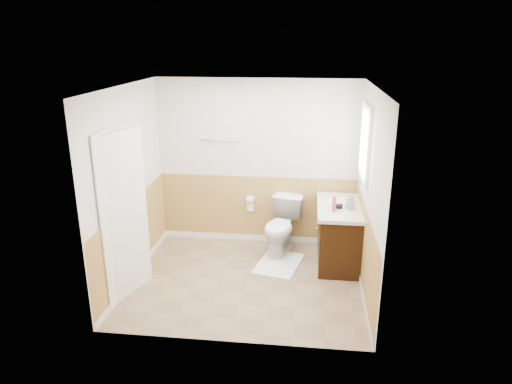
# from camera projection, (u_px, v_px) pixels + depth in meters

# --- Properties ---
(floor) EXTENTS (3.00, 3.00, 0.00)m
(floor) POSITION_uv_depth(u_px,v_px,m) (246.00, 280.00, 6.09)
(floor) COLOR #8C7051
(floor) RESTS_ON ground
(ceiling) EXTENTS (3.00, 3.00, 0.00)m
(ceiling) POSITION_uv_depth(u_px,v_px,m) (245.00, 87.00, 5.30)
(ceiling) COLOR white
(ceiling) RESTS_ON floor
(wall_back) EXTENTS (3.00, 0.00, 3.00)m
(wall_back) POSITION_uv_depth(u_px,v_px,m) (257.00, 163.00, 6.92)
(wall_back) COLOR silver
(wall_back) RESTS_ON floor
(wall_front) EXTENTS (3.00, 0.00, 3.00)m
(wall_front) POSITION_uv_depth(u_px,v_px,m) (227.00, 232.00, 4.47)
(wall_front) COLOR silver
(wall_front) RESTS_ON floor
(wall_left) EXTENTS (0.00, 3.00, 3.00)m
(wall_left) POSITION_uv_depth(u_px,v_px,m) (128.00, 186.00, 5.86)
(wall_left) COLOR silver
(wall_left) RESTS_ON floor
(wall_right) EXTENTS (0.00, 3.00, 3.00)m
(wall_right) POSITION_uv_depth(u_px,v_px,m) (370.00, 195.00, 5.53)
(wall_right) COLOR silver
(wall_right) RESTS_ON floor
(wainscot_back) EXTENTS (3.00, 0.00, 3.00)m
(wainscot_back) POSITION_uv_depth(u_px,v_px,m) (257.00, 211.00, 7.15)
(wainscot_back) COLOR tan
(wainscot_back) RESTS_ON floor
(wainscot_front) EXTENTS (3.00, 0.00, 3.00)m
(wainscot_front) POSITION_uv_depth(u_px,v_px,m) (229.00, 299.00, 4.72)
(wainscot_front) COLOR tan
(wainscot_front) RESTS_ON floor
(wainscot_left) EXTENTS (0.00, 2.60, 2.60)m
(wainscot_left) POSITION_uv_depth(u_px,v_px,m) (134.00, 240.00, 6.10)
(wainscot_left) COLOR tan
(wainscot_left) RESTS_ON floor
(wainscot_right) EXTENTS (0.00, 2.60, 2.60)m
(wainscot_right) POSITION_uv_depth(u_px,v_px,m) (364.00, 252.00, 5.77)
(wainscot_right) COLOR tan
(wainscot_right) RESTS_ON floor
(toilet) EXTENTS (0.63, 0.88, 0.81)m
(toilet) POSITION_uv_depth(u_px,v_px,m) (281.00, 227.00, 6.77)
(toilet) COLOR white
(toilet) RESTS_ON floor
(bath_mat) EXTENTS (0.72, 0.91, 0.02)m
(bath_mat) POSITION_uv_depth(u_px,v_px,m) (279.00, 264.00, 6.53)
(bath_mat) COLOR white
(bath_mat) RESTS_ON floor
(vanity_cabinet) EXTENTS (0.55, 1.10, 0.80)m
(vanity_cabinet) POSITION_uv_depth(u_px,v_px,m) (338.00, 236.00, 6.48)
(vanity_cabinet) COLOR black
(vanity_cabinet) RESTS_ON floor
(vanity_knob_left) EXTENTS (0.03, 0.03, 0.03)m
(vanity_knob_left) POSITION_uv_depth(u_px,v_px,m) (317.00, 228.00, 6.37)
(vanity_knob_left) COLOR silver
(vanity_knob_left) RESTS_ON vanity_cabinet
(vanity_knob_right) EXTENTS (0.03, 0.03, 0.03)m
(vanity_knob_right) POSITION_uv_depth(u_px,v_px,m) (317.00, 222.00, 6.56)
(vanity_knob_right) COLOR #B8B9BF
(vanity_knob_right) RESTS_ON vanity_cabinet
(countertop) EXTENTS (0.60, 1.15, 0.05)m
(countertop) POSITION_uv_depth(u_px,v_px,m) (339.00, 207.00, 6.35)
(countertop) COLOR silver
(countertop) RESTS_ON vanity_cabinet
(sink_basin) EXTENTS (0.36, 0.36, 0.02)m
(sink_basin) POSITION_uv_depth(u_px,v_px,m) (340.00, 201.00, 6.48)
(sink_basin) COLOR white
(sink_basin) RESTS_ON countertop
(faucet) EXTENTS (0.02, 0.02, 0.14)m
(faucet) POSITION_uv_depth(u_px,v_px,m) (353.00, 198.00, 6.44)
(faucet) COLOR #B5B6BC
(faucet) RESTS_ON countertop
(lotion_bottle) EXTENTS (0.05, 0.05, 0.22)m
(lotion_bottle) POSITION_uv_depth(u_px,v_px,m) (334.00, 204.00, 6.08)
(lotion_bottle) COLOR #CA344B
(lotion_bottle) RESTS_ON countertop
(soap_dispenser) EXTENTS (0.12, 0.12, 0.21)m
(soap_dispenser) POSITION_uv_depth(u_px,v_px,m) (350.00, 202.00, 6.18)
(soap_dispenser) COLOR #8E98A0
(soap_dispenser) RESTS_ON countertop
(hair_dryer_body) EXTENTS (0.14, 0.07, 0.07)m
(hair_dryer_body) POSITION_uv_depth(u_px,v_px,m) (337.00, 206.00, 6.22)
(hair_dryer_body) COLOR black
(hair_dryer_body) RESTS_ON countertop
(hair_dryer_handle) EXTENTS (0.03, 0.03, 0.07)m
(hair_dryer_handle) POSITION_uv_depth(u_px,v_px,m) (335.00, 208.00, 6.25)
(hair_dryer_handle) COLOR black
(hair_dryer_handle) RESTS_ON countertop
(mirror_panel) EXTENTS (0.02, 0.35, 0.90)m
(mirror_panel) POSITION_uv_depth(u_px,v_px,m) (361.00, 149.00, 6.48)
(mirror_panel) COLOR silver
(mirror_panel) RESTS_ON wall_right
(window_frame) EXTENTS (0.04, 0.80, 1.00)m
(window_frame) POSITION_uv_depth(u_px,v_px,m) (365.00, 143.00, 5.93)
(window_frame) COLOR white
(window_frame) RESTS_ON wall_right
(window_glass) EXTENTS (0.01, 0.70, 0.90)m
(window_glass) POSITION_uv_depth(u_px,v_px,m) (366.00, 143.00, 5.93)
(window_glass) COLOR white
(window_glass) RESTS_ON wall_right
(door) EXTENTS (0.29, 0.78, 2.04)m
(door) POSITION_uv_depth(u_px,v_px,m) (124.00, 216.00, 5.50)
(door) COLOR white
(door) RESTS_ON wall_left
(door_frame) EXTENTS (0.02, 0.92, 2.10)m
(door_frame) POSITION_uv_depth(u_px,v_px,m) (118.00, 215.00, 5.50)
(door_frame) COLOR white
(door_frame) RESTS_ON wall_left
(door_knob) EXTENTS (0.06, 0.06, 0.06)m
(door_knob) POSITION_uv_depth(u_px,v_px,m) (139.00, 212.00, 5.82)
(door_knob) COLOR silver
(door_knob) RESTS_ON door
(towel_bar) EXTENTS (0.62, 0.02, 0.02)m
(towel_bar) POSITION_uv_depth(u_px,v_px,m) (220.00, 140.00, 6.82)
(towel_bar) COLOR silver
(towel_bar) RESTS_ON wall_back
(tp_holder_bar) EXTENTS (0.14, 0.02, 0.02)m
(tp_holder_bar) POSITION_uv_depth(u_px,v_px,m) (250.00, 199.00, 7.04)
(tp_holder_bar) COLOR silver
(tp_holder_bar) RESTS_ON wall_back
(tp_roll) EXTENTS (0.10, 0.11, 0.11)m
(tp_roll) POSITION_uv_depth(u_px,v_px,m) (250.00, 199.00, 7.04)
(tp_roll) COLOR white
(tp_roll) RESTS_ON tp_holder_bar
(tp_sheet) EXTENTS (0.10, 0.01, 0.16)m
(tp_sheet) POSITION_uv_depth(u_px,v_px,m) (250.00, 206.00, 7.07)
(tp_sheet) COLOR white
(tp_sheet) RESTS_ON tp_roll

